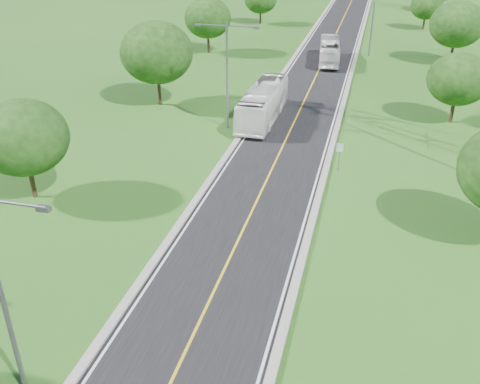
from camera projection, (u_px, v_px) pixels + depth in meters
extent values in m
plane|color=#214E16|center=(310.00, 88.00, 63.21)|extent=(260.00, 260.00, 0.00)
cube|color=black|center=(317.00, 74.00, 68.33)|extent=(8.00, 150.00, 0.06)
cube|color=gray|center=(284.00, 72.00, 69.23)|extent=(0.50, 150.00, 0.22)
cube|color=gray|center=(351.00, 76.00, 67.36)|extent=(0.50, 150.00, 0.22)
cylinder|color=slate|center=(339.00, 157.00, 42.66)|extent=(0.08, 0.08, 2.40)
cube|color=white|center=(340.00, 148.00, 42.26)|extent=(0.55, 0.04, 0.70)
cylinder|color=slate|center=(3.00, 300.00, 21.08)|extent=(0.22, 0.22, 10.00)
cylinder|color=slate|center=(10.00, 203.00, 18.62)|extent=(2.80, 0.12, 0.12)
cube|color=slate|center=(44.00, 209.00, 18.36)|extent=(0.50, 0.25, 0.18)
cylinder|color=slate|center=(227.00, 77.00, 49.34)|extent=(0.22, 0.22, 10.00)
cylinder|color=slate|center=(211.00, 25.00, 47.50)|extent=(2.80, 0.12, 0.12)
cylinder|color=slate|center=(242.00, 26.00, 46.88)|extent=(2.80, 0.12, 0.12)
cube|color=slate|center=(198.00, 25.00, 47.81)|extent=(0.50, 0.25, 0.18)
cube|color=slate|center=(256.00, 28.00, 46.62)|extent=(0.50, 0.25, 0.18)
cylinder|color=slate|center=(373.00, 20.00, 74.97)|extent=(0.22, 0.22, 10.00)
cylinder|color=black|center=(32.00, 180.00, 38.68)|extent=(0.36, 0.36, 2.70)
ellipsoid|color=#16340E|center=(23.00, 137.00, 37.14)|extent=(6.30, 6.30, 5.36)
cylinder|color=black|center=(159.00, 90.00, 57.18)|extent=(0.36, 0.36, 3.24)
ellipsoid|color=#16340E|center=(157.00, 53.00, 55.33)|extent=(7.56, 7.56, 6.43)
cylinder|color=black|center=(208.00, 43.00, 78.26)|extent=(0.36, 0.36, 2.88)
ellipsoid|color=#16340E|center=(208.00, 18.00, 76.61)|extent=(6.72, 6.72, 5.71)
cylinder|color=black|center=(260.00, 17.00, 98.35)|extent=(0.36, 0.36, 2.52)
cylinder|color=black|center=(452.00, 110.00, 52.47)|extent=(0.36, 0.36, 2.52)
ellipsoid|color=#16340E|center=(458.00, 79.00, 51.04)|extent=(5.88, 5.88, 5.00)
cylinder|color=black|center=(452.00, 53.00, 72.47)|extent=(0.36, 0.36, 3.06)
ellipsoid|color=#16340E|center=(457.00, 24.00, 70.72)|extent=(7.14, 7.14, 6.07)
cylinder|color=black|center=(424.00, 23.00, 93.74)|extent=(0.36, 0.36, 2.34)
ellipsoid|color=#16340E|center=(427.00, 6.00, 92.40)|extent=(5.46, 5.46, 4.64)
cylinder|color=black|center=(437.00, 5.00, 110.02)|extent=(0.36, 0.36, 2.70)
imported|color=silver|center=(329.00, 51.00, 73.10)|extent=(3.69, 11.20, 3.06)
imported|color=white|center=(263.00, 103.00, 52.86)|extent=(2.92, 12.20, 3.39)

